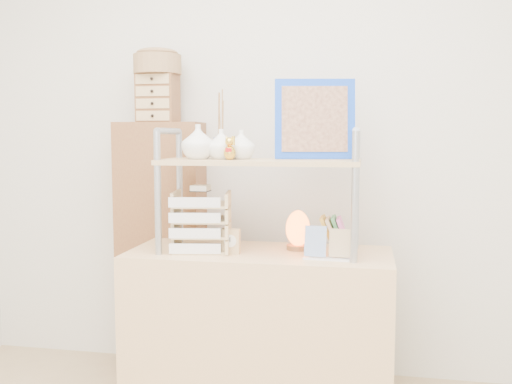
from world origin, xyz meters
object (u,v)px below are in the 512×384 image
(desk, at_px, (259,331))
(salt_lamp, at_px, (298,230))
(cabinet, at_px, (162,247))
(letter_tray, at_px, (201,225))

(desk, xyz_separation_m, salt_lamp, (0.17, 0.08, 0.47))
(salt_lamp, bearing_deg, cabinet, 159.40)
(desk, distance_m, letter_tray, 0.57)
(cabinet, height_order, letter_tray, cabinet)
(desk, xyz_separation_m, cabinet, (-0.61, 0.37, 0.30))
(cabinet, relative_size, letter_tray, 4.43)
(letter_tray, height_order, salt_lamp, letter_tray)
(cabinet, relative_size, salt_lamp, 7.31)
(desk, relative_size, cabinet, 0.89)
(desk, relative_size, salt_lamp, 6.49)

